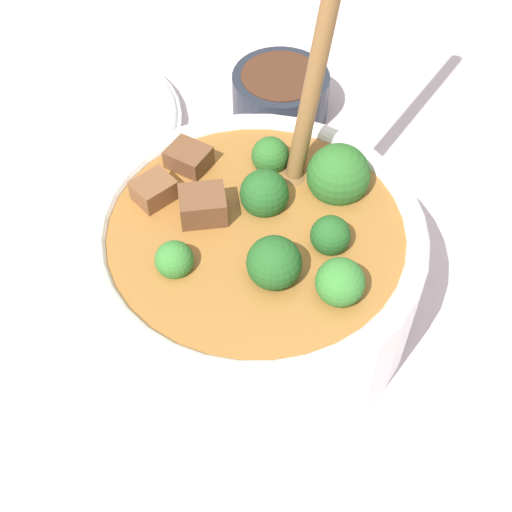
{
  "coord_description": "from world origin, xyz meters",
  "views": [
    {
      "loc": [
        -0.28,
        0.09,
        0.44
      ],
      "look_at": [
        0.0,
        0.0,
        0.06
      ],
      "focal_mm": 50.0,
      "sensor_mm": 36.0,
      "label": 1
    }
  ],
  "objects": [
    {
      "name": "stew_bowl",
      "position": [
        0.0,
        -0.0,
        0.05
      ],
      "size": [
        0.22,
        0.22,
        0.31
      ],
      "color": "white",
      "rests_on": "ground_plane"
    },
    {
      "name": "condiment_bowl",
      "position": [
        0.2,
        -0.08,
        0.02
      ],
      "size": [
        0.09,
        0.09,
        0.04
      ],
      "color": "#232833",
      "rests_on": "ground_plane"
    },
    {
      "name": "ground_plane",
      "position": [
        0.0,
        0.0,
        0.0
      ],
      "size": [
        4.0,
        4.0,
        0.0
      ],
      "primitive_type": "plane",
      "color": "silver"
    },
    {
      "name": "empty_plate",
      "position": [
        0.23,
        0.11,
        0.01
      ],
      "size": [
        0.21,
        0.21,
        0.02
      ],
      "color": "white",
      "rests_on": "ground_plane"
    }
  ]
}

